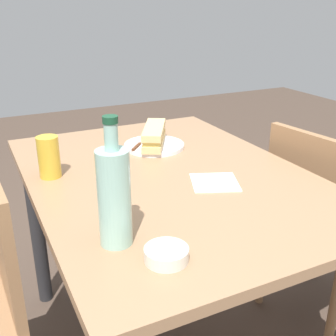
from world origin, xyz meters
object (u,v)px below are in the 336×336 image
(dining_table, at_px, (168,205))
(chair_near, at_px, (319,219))
(olive_bowl, at_px, (166,254))
(water_bottle, at_px, (114,195))
(knife_near, at_px, (140,144))
(plate_near, at_px, (154,146))
(beer_glass, at_px, (49,157))
(baguette_sandwich_near, at_px, (154,135))

(dining_table, height_order, chair_near, chair_near)
(olive_bowl, bearing_deg, water_bottle, 32.12)
(dining_table, relative_size, olive_bowl, 12.18)
(dining_table, relative_size, knife_near, 8.31)
(plate_near, xyz_separation_m, knife_near, (0.02, 0.05, 0.01))
(beer_glass, bearing_deg, plate_near, -74.84)
(knife_near, distance_m, beer_glass, 0.38)
(dining_table, xyz_separation_m, knife_near, (0.27, -0.01, 0.13))
(water_bottle, distance_m, beer_glass, 0.47)
(dining_table, relative_size, beer_glass, 8.91)
(plate_near, height_order, olive_bowl, olive_bowl)
(water_bottle, bearing_deg, beer_glass, 7.05)
(plate_near, height_order, beer_glass, beer_glass)
(chair_near, height_order, knife_near, chair_near)
(water_bottle, bearing_deg, chair_near, -75.61)
(knife_near, bearing_deg, chair_near, -120.29)
(plate_near, height_order, baguette_sandwich_near, baguette_sandwich_near)
(beer_glass, bearing_deg, water_bottle, -172.95)
(chair_near, xyz_separation_m, knife_near, (0.36, 0.61, 0.29))
(chair_near, height_order, baguette_sandwich_near, chair_near)
(dining_table, bearing_deg, olive_bowl, 153.49)
(plate_near, bearing_deg, water_bottle, 148.23)
(dining_table, distance_m, olive_bowl, 0.50)
(dining_table, distance_m, water_bottle, 0.49)
(knife_near, relative_size, beer_glass, 1.07)
(olive_bowl, bearing_deg, beer_glass, 12.65)
(dining_table, relative_size, water_bottle, 3.92)
(plate_near, bearing_deg, baguette_sandwich_near, 0.00)
(chair_near, bearing_deg, beer_glass, 76.79)
(baguette_sandwich_near, xyz_separation_m, knife_near, (0.02, 0.05, -0.03))
(baguette_sandwich_near, relative_size, knife_near, 1.71)
(olive_bowl, bearing_deg, baguette_sandwich_near, -22.31)
(knife_near, bearing_deg, dining_table, 176.99)
(baguette_sandwich_near, distance_m, olive_bowl, 0.74)
(chair_near, distance_m, beer_glass, 1.05)
(baguette_sandwich_near, bearing_deg, knife_near, 72.21)
(water_bottle, xyz_separation_m, olive_bowl, (-0.12, -0.07, -0.11))
(chair_near, height_order, olive_bowl, chair_near)
(dining_table, bearing_deg, baguette_sandwich_near, -14.59)
(dining_table, height_order, water_bottle, water_bottle)
(knife_near, xyz_separation_m, beer_glass, (-0.13, 0.36, 0.05))
(chair_near, xyz_separation_m, beer_glass, (0.23, 0.97, 0.34))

